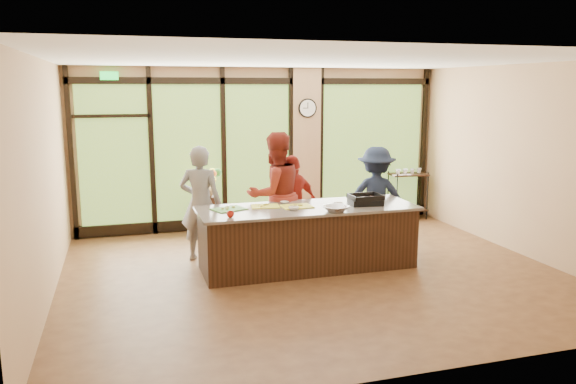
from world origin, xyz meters
TOP-DOWN VIEW (x-y plane):
  - floor at (0.00, 0.00)m, footprint 7.00×7.00m
  - ceiling at (0.00, 0.00)m, footprint 7.00×7.00m
  - back_wall at (0.00, 3.00)m, footprint 7.00×0.00m
  - left_wall at (-3.50, 0.00)m, footprint 0.00×6.00m
  - right_wall at (3.50, 0.00)m, footprint 0.00×6.00m
  - window_wall at (0.16, 2.95)m, footprint 6.90×0.12m
  - island_base at (0.00, 0.30)m, footprint 3.10×1.00m
  - countertop at (0.00, 0.30)m, footprint 3.20×1.10m
  - wall_clock at (0.85, 2.87)m, footprint 0.36×0.04m
  - cook_left at (-1.45, 1.12)m, footprint 0.77×0.65m
  - cook_midleft at (-0.29, 1.04)m, footprint 1.11×0.96m
  - cook_midright at (0.03, 1.13)m, footprint 1.00×0.71m
  - cook_right at (1.45, 1.06)m, footprint 1.24×1.00m
  - roasting_pan at (0.88, 0.21)m, footprint 0.50×0.41m
  - mixing_bowl at (0.27, -0.12)m, footprint 0.44×0.44m
  - cutting_board_left at (-1.14, 0.44)m, footprint 0.54×0.47m
  - cutting_board_center at (-0.59, 0.49)m, footprint 0.44×0.36m
  - cutting_board_right at (-0.15, 0.34)m, footprint 0.45×0.34m
  - prep_bowl_near at (-0.26, 0.15)m, footprint 0.17×0.17m
  - prep_bowl_mid at (0.45, 0.24)m, footprint 0.19×0.19m
  - prep_bowl_far at (-0.26, 0.64)m, footprint 0.15×0.15m
  - red_ramekin at (-1.21, -0.04)m, footprint 0.13×0.13m
  - flower_stand at (-1.13, 2.58)m, footprint 0.41×0.41m
  - flower_vase at (-1.13, 2.58)m, footprint 0.32×0.32m
  - bar_cart at (2.96, 2.73)m, footprint 0.79×0.50m

SIDE VIEW (x-z plane):
  - floor at x=0.00m, z-range 0.00..0.00m
  - flower_stand at x=-1.13m, z-range 0.00..0.71m
  - island_base at x=0.00m, z-range 0.00..0.88m
  - bar_cart at x=2.96m, z-range 0.10..1.13m
  - cook_midright at x=0.03m, z-range 0.00..1.58m
  - cook_right at x=1.45m, z-range 0.00..1.68m
  - flower_vase at x=-1.13m, z-range 0.71..0.98m
  - cook_left at x=-1.45m, z-range 0.00..1.78m
  - countertop at x=0.00m, z-range 0.88..0.92m
  - cutting_board_center at x=-0.59m, z-range 0.92..0.93m
  - cutting_board_right at x=-0.15m, z-range 0.92..0.93m
  - cutting_board_left at x=-1.14m, z-range 0.92..0.93m
  - prep_bowl_far at x=-0.26m, z-range 0.92..0.95m
  - prep_bowl_mid at x=0.45m, z-range 0.92..0.97m
  - prep_bowl_near at x=-0.26m, z-range 0.92..0.97m
  - red_ramekin at x=-1.21m, z-range 0.92..1.00m
  - roasting_pan at x=0.88m, z-range 0.92..1.00m
  - mixing_bowl at x=0.27m, z-range 0.92..1.00m
  - cook_midleft at x=-0.29m, z-range 0.00..1.96m
  - window_wall at x=0.16m, z-range -0.11..2.89m
  - back_wall at x=0.00m, z-range -2.00..5.00m
  - left_wall at x=-3.50m, z-range -1.50..4.50m
  - right_wall at x=3.50m, z-range -1.50..4.50m
  - wall_clock at x=0.85m, z-range 2.07..2.43m
  - ceiling at x=0.00m, z-range 3.00..3.00m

